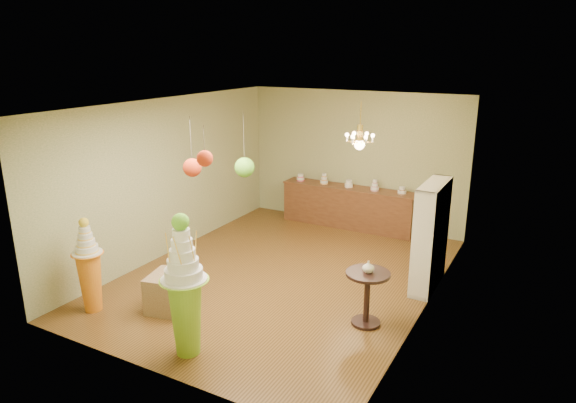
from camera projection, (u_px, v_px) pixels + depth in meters
The scene contains 17 objects.
floor at pixel (284, 275), 9.11m from camera, with size 6.50×6.50×0.00m, color brown.
ceiling at pixel (283, 104), 8.25m from camera, with size 6.50×6.50×0.00m, color white.
wall_back at pixel (354, 159), 11.41m from camera, with size 5.00×0.04×3.00m, color #979D6D.
wall_front at pixel (147, 261), 5.94m from camera, with size 5.00×0.04×3.00m, color #979D6D.
wall_left at pixel (170, 177), 9.82m from camera, with size 0.04×6.50×3.00m, color #979D6D.
wall_right at pixel (432, 216), 7.53m from camera, with size 0.04×6.50×3.00m, color #979D6D.
pedestal_green at pixel (185, 298), 6.57m from camera, with size 0.60×0.60×1.94m.
pedestal_orange at pixel (90, 274), 7.73m from camera, with size 0.57×0.57×1.49m.
burlap_riser at pixel (171, 292), 7.84m from camera, with size 0.63×0.63×0.57m, color #8F714E.
sideboard at pixel (348, 206), 11.47m from camera, with size 3.04×0.54×1.16m.
shelving_unit at pixel (431, 236), 8.45m from camera, with size 0.33×1.20×1.80m.
round_table at pixel (367, 291), 7.35m from camera, with size 0.80×0.80×0.82m.
vase at pixel (368, 267), 7.24m from camera, with size 0.17×0.17×0.17m, color silver.
pom_red_left at pixel (192, 168), 7.02m from camera, with size 0.26×0.26×0.83m.
pom_green_mid at pixel (245, 167), 7.52m from camera, with size 0.29×0.29×0.96m.
pom_red_right at pixel (205, 158), 6.14m from camera, with size 0.20×0.20×0.50m.
chandelier at pixel (360, 142), 8.92m from camera, with size 0.66×0.66×0.85m.
Camera 1 is at (4.07, -7.29, 3.86)m, focal length 32.00 mm.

